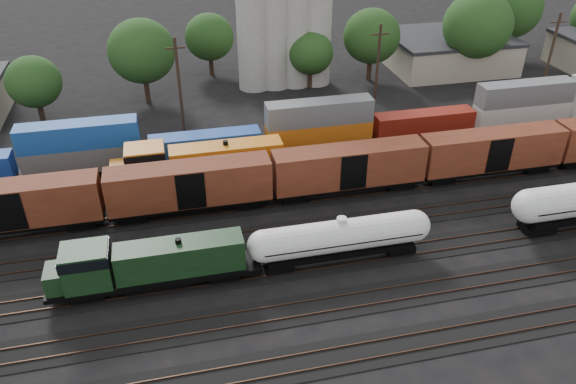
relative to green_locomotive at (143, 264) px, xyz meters
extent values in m
plane|color=black|center=(16.86, 5.00, -2.48)|extent=(600.00, 600.00, 0.00)
cube|color=black|center=(16.86, -10.00, -2.44)|extent=(180.00, 3.20, 0.08)
cube|color=#382319|center=(16.86, -10.72, -2.36)|extent=(180.00, 0.08, 0.16)
cube|color=#382319|center=(16.86, -9.28, -2.36)|extent=(180.00, 0.08, 0.16)
cube|color=black|center=(16.86, -5.00, -2.44)|extent=(180.00, 3.20, 0.08)
cube|color=#382319|center=(16.86, -5.72, -2.36)|extent=(180.00, 0.08, 0.16)
cube|color=#382319|center=(16.86, -4.28, -2.36)|extent=(180.00, 0.08, 0.16)
cube|color=black|center=(16.86, 0.00, -2.44)|extent=(180.00, 3.20, 0.08)
cube|color=#382319|center=(16.86, -0.72, -2.36)|extent=(180.00, 0.08, 0.16)
cube|color=#382319|center=(16.86, 0.72, -2.36)|extent=(180.00, 0.08, 0.16)
cube|color=black|center=(16.86, 5.00, -2.44)|extent=(180.00, 3.20, 0.08)
cube|color=#382319|center=(16.86, 4.28, -2.36)|extent=(180.00, 0.08, 0.16)
cube|color=#382319|center=(16.86, 5.72, -2.36)|extent=(180.00, 0.08, 0.16)
cube|color=black|center=(16.86, 10.00, -2.44)|extent=(180.00, 3.20, 0.08)
cube|color=#382319|center=(16.86, 9.28, -2.36)|extent=(180.00, 0.08, 0.16)
cube|color=#382319|center=(16.86, 10.72, -2.36)|extent=(180.00, 0.08, 0.16)
cube|color=black|center=(16.86, 15.00, -2.44)|extent=(180.00, 3.20, 0.08)
cube|color=#382319|center=(16.86, 14.28, -2.36)|extent=(180.00, 0.08, 0.16)
cube|color=#382319|center=(16.86, 15.72, -2.36)|extent=(180.00, 0.08, 0.16)
cube|color=black|center=(16.86, 20.00, -2.44)|extent=(180.00, 3.20, 0.08)
cube|color=#382319|center=(16.86, 19.28, -2.36)|extent=(180.00, 0.08, 0.16)
cube|color=#382319|center=(16.86, 20.72, -2.36)|extent=(180.00, 0.08, 0.16)
cube|color=black|center=(0.90, 0.00, -1.22)|extent=(16.38, 2.79, 0.39)
cube|color=black|center=(0.90, 0.00, -1.65)|extent=(4.82, 2.12, 0.77)
cube|color=black|center=(2.86, 0.00, 0.27)|extent=(9.83, 2.31, 2.60)
cube|color=black|center=(-4.01, 0.00, 0.56)|extent=(3.47, 2.79, 3.18)
cube|color=black|center=(-4.01, 0.00, 1.57)|extent=(3.56, 2.89, 0.87)
cube|color=black|center=(-6.31, 0.00, -0.16)|extent=(1.54, 2.31, 1.73)
cylinder|color=black|center=(2.86, 0.00, 1.72)|extent=(0.48, 0.48, 0.48)
cube|color=black|center=(-4.34, 0.00, -1.85)|extent=(2.50, 1.93, 0.67)
cube|color=black|center=(6.14, 0.00, -1.85)|extent=(2.50, 1.93, 0.67)
cylinder|color=silver|center=(15.86, 0.00, 0.15)|extent=(12.91, 2.66, 2.66)
sphere|color=silver|center=(9.40, 0.00, 0.15)|extent=(2.66, 2.66, 2.66)
sphere|color=silver|center=(22.32, 0.00, 0.15)|extent=(2.66, 2.66, 2.66)
cylinder|color=silver|center=(15.86, 0.00, 1.66)|extent=(0.83, 0.83, 0.46)
cube|color=black|center=(15.86, 0.00, 0.15)|extent=(13.21, 2.79, 0.07)
cube|color=black|center=(15.86, 0.00, -1.32)|extent=(12.47, 2.02, 0.46)
cube|color=black|center=(10.58, 0.00, -1.87)|extent=(2.38, 1.83, 0.64)
cube|color=black|center=(21.14, 0.00, -1.87)|extent=(2.38, 1.83, 0.64)
sphere|color=silver|center=(33.09, 0.00, 0.51)|extent=(3.05, 3.05, 3.05)
cube|color=black|center=(34.44, 0.00, -1.81)|extent=(2.73, 2.10, 0.74)
cube|color=black|center=(6.21, 15.00, -1.13)|extent=(18.85, 3.04, 0.42)
cube|color=black|center=(6.21, 15.00, -1.60)|extent=(5.24, 2.30, 0.84)
cube|color=orange|center=(8.47, 15.00, 0.49)|extent=(11.31, 2.51, 2.83)
cube|color=orange|center=(0.55, 15.00, 0.81)|extent=(3.77, 3.04, 3.46)
cube|color=black|center=(0.55, 15.00, 1.91)|extent=(3.87, 3.14, 0.94)
cube|color=orange|center=(-2.09, 15.00, 0.02)|extent=(1.68, 2.51, 1.89)
cylinder|color=black|center=(8.47, 15.00, 2.07)|extent=(0.52, 0.52, 0.52)
cube|color=black|center=(0.17, 15.00, -1.81)|extent=(2.72, 2.09, 0.73)
cube|color=black|center=(12.24, 15.00, -1.81)|extent=(2.72, 2.09, 0.73)
cube|color=black|center=(-10.98, 10.00, -1.28)|extent=(15.00, 2.60, 0.40)
cube|color=#5D2716|center=(-10.98, 10.00, 0.82)|extent=(15.00, 2.90, 3.80)
cube|color=black|center=(4.42, 10.00, -1.28)|extent=(15.00, 2.60, 0.40)
cube|color=#5D2716|center=(4.42, 10.00, 0.82)|extent=(15.00, 2.90, 3.80)
cube|color=black|center=(19.82, 10.00, -1.28)|extent=(15.00, 2.60, 0.40)
cube|color=#5D2716|center=(19.82, 10.00, 0.82)|extent=(15.00, 2.90, 3.80)
cube|color=black|center=(35.22, 10.00, -1.28)|extent=(15.00, 2.60, 0.40)
cube|color=#5D2716|center=(35.22, 10.00, 0.82)|extent=(15.00, 2.90, 3.80)
cube|color=black|center=(16.86, 20.00, -1.98)|extent=(160.00, 2.60, 0.60)
cube|color=#55585A|center=(-6.01, 20.00, -0.38)|extent=(12.00, 2.40, 2.60)
cube|color=#154596|center=(-6.01, 20.00, 2.22)|extent=(12.00, 2.40, 2.60)
cube|color=#153D97|center=(6.79, 20.00, -0.38)|extent=(12.00, 2.40, 2.60)
cube|color=#C66114|center=(19.59, 20.00, -0.38)|extent=(12.00, 2.40, 2.60)
cube|color=#5A5D5F|center=(19.59, 20.00, 2.22)|extent=(12.00, 2.40, 2.60)
cube|color=maroon|center=(32.39, 20.00, -0.38)|extent=(12.00, 2.40, 2.60)
cube|color=beige|center=(45.19, 20.00, -0.38)|extent=(12.00, 2.40, 2.60)
cube|color=#5A5D60|center=(45.19, 20.00, 2.22)|extent=(12.00, 2.40, 2.60)
cylinder|color=#A5A397|center=(15.86, 41.00, 6.52)|extent=(4.40, 4.40, 18.00)
cylinder|color=#A5A397|center=(18.86, 41.00, 6.52)|extent=(4.40, 4.40, 18.00)
cylinder|color=#A5A397|center=(21.86, 41.00, 6.52)|extent=(4.40, 4.40, 18.00)
cylinder|color=#A5A397|center=(24.86, 41.00, 6.52)|extent=(4.40, 4.40, 18.00)
cube|color=#9E937F|center=(46.86, 43.00, -0.18)|extent=(18.00, 14.00, 4.60)
cube|color=#232326|center=(46.86, 43.00, 2.37)|extent=(18.36, 14.28, 0.50)
cylinder|color=black|center=(-12.31, 35.24, -1.26)|extent=(0.70, 0.70, 2.44)
ellipsoid|color=#23471A|center=(-12.31, 35.24, 2.84)|extent=(6.62, 6.62, 6.28)
cylinder|color=black|center=(0.79, 39.02, -0.86)|extent=(0.70, 0.70, 3.24)
ellipsoid|color=#23471A|center=(0.79, 39.02, 4.57)|extent=(8.78, 8.78, 8.32)
cylinder|color=black|center=(10.45, 47.77, -1.15)|extent=(0.70, 0.70, 2.66)
ellipsoid|color=#23471A|center=(10.45, 47.77, 3.32)|extent=(7.22, 7.22, 6.84)
cylinder|color=black|center=(23.74, 39.31, -1.32)|extent=(0.70, 0.70, 2.32)
ellipsoid|color=#23471A|center=(23.74, 39.31, 2.58)|extent=(6.30, 6.30, 5.97)
cylinder|color=black|center=(33.02, 40.29, -0.97)|extent=(0.70, 0.70, 3.02)
ellipsoid|color=#23471A|center=(33.02, 40.29, 4.09)|extent=(8.19, 8.19, 7.76)
cylinder|color=black|center=(48.00, 37.61, -0.66)|extent=(0.70, 0.70, 3.64)
ellipsoid|color=#23471A|center=(48.00, 37.61, 5.45)|extent=(9.89, 9.89, 9.37)
cylinder|color=black|center=(57.83, 45.29, -0.62)|extent=(0.70, 0.70, 3.72)
ellipsoid|color=#23471A|center=(57.83, 45.29, 5.63)|extent=(10.10, 10.10, 9.57)
cylinder|color=black|center=(4.86, 27.00, 3.52)|extent=(0.36, 0.36, 12.00)
cube|color=black|center=(4.86, 27.00, 8.32)|extent=(2.20, 0.18, 0.18)
cylinder|color=black|center=(28.86, 27.00, 3.52)|extent=(0.36, 0.36, 12.00)
cube|color=black|center=(28.86, 27.00, 8.32)|extent=(2.20, 0.18, 0.18)
cylinder|color=black|center=(52.86, 27.00, 3.52)|extent=(0.36, 0.36, 12.00)
cube|color=black|center=(52.86, 27.00, 8.32)|extent=(2.20, 0.18, 0.18)
camera|label=1|loc=(3.32, -35.26, 27.26)|focal=35.00mm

